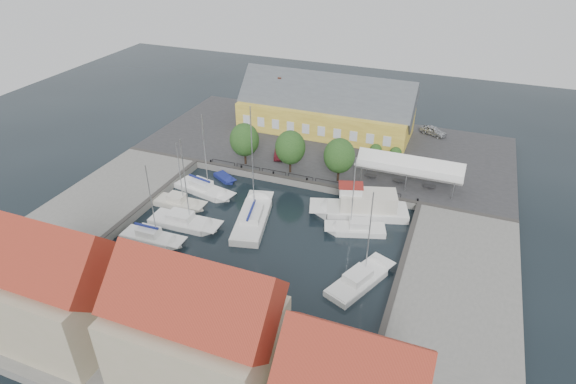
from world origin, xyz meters
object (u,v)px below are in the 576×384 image
(warehouse, at_px, (322,110))
(west_boat_c, at_px, (184,223))
(west_boat_a, at_px, (204,190))
(west_boat_d, at_px, (152,239))
(launch_sw, at_px, (120,261))
(launch_nw, at_px, (225,179))
(east_boat_c, at_px, (359,281))
(tent_canopy, at_px, (409,167))
(car_silver, at_px, (433,131))
(trawler, at_px, (363,208))
(west_boat_b, at_px, (179,204))
(center_sailboat, at_px, (253,219))
(east_boat_a, at_px, (356,230))
(car_red, at_px, (279,153))

(warehouse, distance_m, west_boat_c, 33.01)
(west_boat_a, bearing_deg, west_boat_d, -90.13)
(launch_sw, bearing_deg, launch_nw, 84.38)
(east_boat_c, xyz_separation_m, launch_nw, (-23.22, 14.51, -0.17))
(west_boat_a, bearing_deg, tent_canopy, 21.95)
(car_silver, relative_size, trawler, 0.34)
(west_boat_b, bearing_deg, launch_nw, 75.33)
(west_boat_c, bearing_deg, west_boat_d, -112.51)
(center_sailboat, height_order, west_boat_d, center_sailboat)
(west_boat_a, bearing_deg, east_boat_a, -4.04)
(trawler, bearing_deg, launch_nw, 174.98)
(east_boat_a, bearing_deg, tent_canopy, 71.71)
(car_red, distance_m, west_boat_a, 13.39)
(west_boat_b, relative_size, west_boat_d, 0.91)
(east_boat_c, relative_size, west_boat_b, 1.16)
(car_red, distance_m, west_boat_b, 17.65)
(center_sailboat, xyz_separation_m, east_boat_a, (12.42, 2.57, -0.10))
(trawler, relative_size, west_boat_b, 1.32)
(warehouse, bearing_deg, launch_sw, -103.88)
(trawler, relative_size, east_boat_c, 1.14)
(car_silver, height_order, west_boat_a, west_boat_a)
(launch_sw, bearing_deg, east_boat_c, 13.57)
(east_boat_a, bearing_deg, car_silver, 80.15)
(car_red, distance_m, launch_nw, 9.33)
(west_boat_b, xyz_separation_m, west_boat_c, (2.88, -3.55, 0.00))
(west_boat_c, bearing_deg, east_boat_a, 17.23)
(east_boat_c, distance_m, launch_nw, 27.38)
(tent_canopy, distance_m, east_boat_c, 20.95)
(west_boat_d, distance_m, launch_sw, 4.63)
(center_sailboat, xyz_separation_m, launch_sw, (-10.28, -12.30, -0.27))
(car_silver, bearing_deg, west_boat_a, 160.12)
(car_red, xyz_separation_m, west_boat_c, (-4.63, -19.46, -1.36))
(center_sailboat, xyz_separation_m, west_boat_c, (-7.58, -3.64, -0.10))
(center_sailboat, distance_m, west_boat_c, 8.40)
(west_boat_b, bearing_deg, car_silver, 49.28)
(car_red, height_order, west_boat_a, west_boat_a)
(launch_nw, bearing_deg, car_red, 54.74)
(tent_canopy, relative_size, launch_nw, 3.41)
(east_boat_a, bearing_deg, west_boat_d, -154.53)
(trawler, distance_m, west_boat_a, 21.56)
(trawler, bearing_deg, center_sailboat, -151.79)
(car_red, height_order, west_boat_b, west_boat_b)
(warehouse, relative_size, launch_nw, 6.97)
(center_sailboat, height_order, west_boat_b, center_sailboat)
(launch_sw, bearing_deg, east_boat_a, 33.21)
(car_red, bearing_deg, tent_canopy, -21.48)
(tent_canopy, xyz_separation_m, launch_sw, (-26.63, -26.72, -3.59))
(west_boat_a, height_order, launch_nw, west_boat_a)
(launch_sw, distance_m, launch_nw, 20.71)
(tent_canopy, distance_m, west_boat_a, 27.82)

